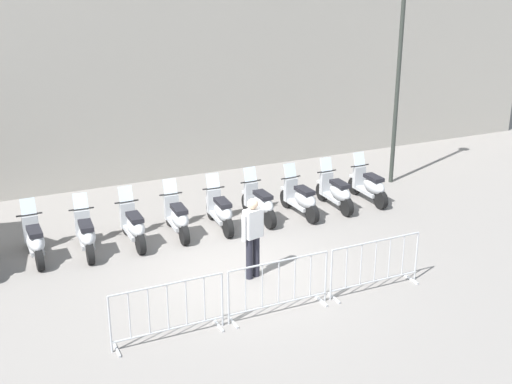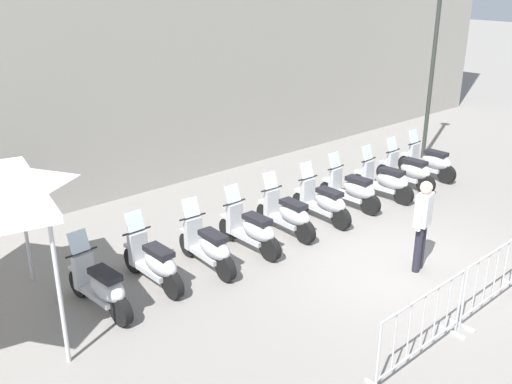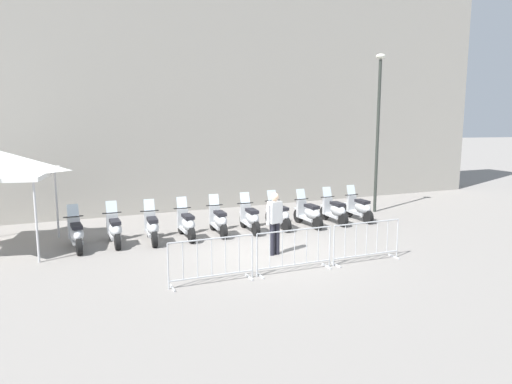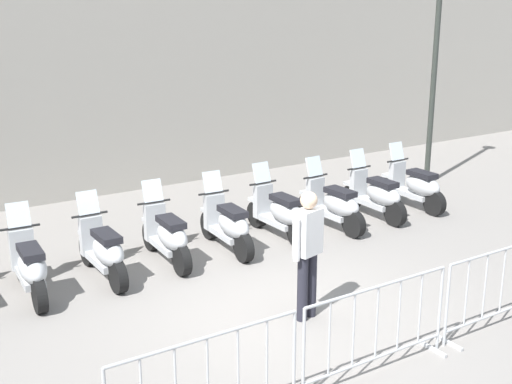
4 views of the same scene
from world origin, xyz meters
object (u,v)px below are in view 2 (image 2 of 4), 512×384
(motorcycle_4, at_px, (288,214))
(motorcycle_9, at_px, (429,162))
(motorcycle_0, at_px, (101,287))
(motorcycle_3, at_px, (251,230))
(motorcycle_5, at_px, (324,202))
(street_lamp, at_px, (436,32))
(motorcycle_6, at_px, (352,190))
(motorcycle_1, at_px, (154,263))
(barrier_segment_0, at_px, (422,328))
(barrier_segment_1, at_px, (495,277))
(officer_near_row_end, at_px, (423,221))
(motorcycle_7, at_px, (385,181))
(motorcycle_2, at_px, (208,247))
(motorcycle_8, at_px, (408,171))

(motorcycle_4, bearing_deg, motorcycle_9, 11.22)
(motorcycle_0, relative_size, motorcycle_3, 0.99)
(motorcycle_5, xyz_separation_m, motorcycle_9, (4.22, 0.88, 0.00))
(street_lamp, bearing_deg, motorcycle_4, -159.45)
(motorcycle_6, bearing_deg, motorcycle_4, -167.92)
(motorcycle_1, relative_size, motorcycle_5, 0.99)
(motorcycle_1, relative_size, motorcycle_6, 1.00)
(motorcycle_1, height_order, barrier_segment_0, motorcycle_1)
(barrier_segment_1, distance_m, officer_near_row_end, 1.58)
(motorcycle_5, xyz_separation_m, motorcycle_6, (1.05, 0.28, 0.00))
(motorcycle_3, height_order, street_lamp, street_lamp)
(motorcycle_7, bearing_deg, motorcycle_4, -170.76)
(motorcycle_2, bearing_deg, officer_near_row_end, -30.91)
(officer_near_row_end, bearing_deg, motorcycle_0, 163.73)
(barrier_segment_1, height_order, officer_near_row_end, officer_near_row_end)
(motorcycle_4, distance_m, motorcycle_7, 3.24)
(motorcycle_6, height_order, motorcycle_8, same)
(motorcycle_1, bearing_deg, motorcycle_4, 10.67)
(officer_near_row_end, bearing_deg, motorcycle_1, 156.46)
(motorcycle_2, relative_size, motorcycle_5, 1.00)
(motorcycle_3, bearing_deg, street_lamp, 19.83)
(motorcycle_7, bearing_deg, officer_near_row_end, -123.08)
(motorcycle_0, bearing_deg, motorcycle_5, 11.77)
(motorcycle_1, distance_m, street_lamp, 10.70)
(motorcycle_5, height_order, barrier_segment_0, motorcycle_5)
(motorcycle_3, height_order, motorcycle_4, same)
(motorcycle_4, relative_size, motorcycle_6, 1.01)
(motorcycle_4, bearing_deg, officer_near_row_end, -64.03)
(motorcycle_0, height_order, motorcycle_1, same)
(motorcycle_4, bearing_deg, barrier_segment_1, -71.37)
(motorcycle_4, relative_size, motorcycle_7, 1.01)
(motorcycle_5, height_order, motorcycle_9, same)
(motorcycle_8, bearing_deg, motorcycle_2, -168.31)
(motorcycle_0, height_order, motorcycle_4, same)
(motorcycle_5, xyz_separation_m, barrier_segment_0, (-1.79, -4.60, 0.07))
(motorcycle_4, bearing_deg, motorcycle_5, 8.92)
(motorcycle_3, height_order, motorcycle_6, same)
(motorcycle_0, xyz_separation_m, motorcycle_1, (1.03, 0.33, 0.00))
(motorcycle_5, xyz_separation_m, motorcycle_8, (3.17, 0.62, 0.00))
(officer_near_row_end, bearing_deg, motorcycle_3, 135.40)
(motorcycle_5, relative_size, motorcycle_7, 1.01)
(motorcycle_8, bearing_deg, barrier_segment_1, -121.00)
(motorcycle_2, relative_size, motorcycle_6, 1.01)
(motorcycle_0, relative_size, motorcycle_7, 1.00)
(motorcycle_5, distance_m, motorcycle_6, 1.09)
(motorcycle_0, height_order, motorcycle_6, same)
(officer_near_row_end, bearing_deg, barrier_segment_0, -135.46)
(motorcycle_1, distance_m, motorcycle_6, 5.38)
(motorcycle_0, distance_m, motorcycle_7, 7.54)
(motorcycle_7, height_order, street_lamp, street_lamp)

